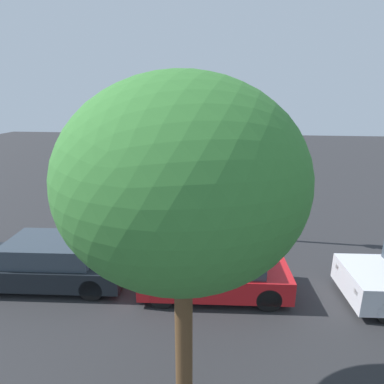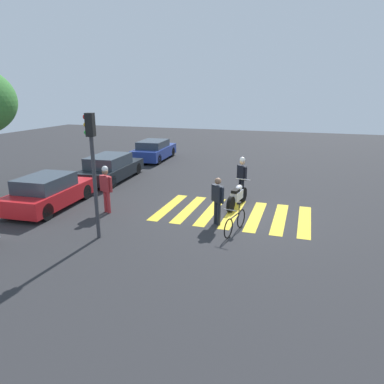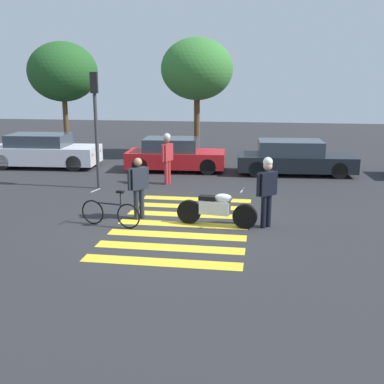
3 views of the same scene
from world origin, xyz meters
TOP-DOWN VIEW (x-y plane):
  - ground_plane at (0.00, 0.00)m, footprint 60.00×60.00m
  - police_motorcycle at (0.90, 0.01)m, footprint 2.16×0.64m
  - leaning_bicycle at (-1.85, -0.45)m, footprint 1.71×0.52m
  - officer_on_foot at (2.20, 0.09)m, footprint 0.54×0.50m
  - officer_by_motorcycle at (-1.28, 0.32)m, footprint 0.48×0.54m
  - pedestrian_bystander at (-1.39, 4.76)m, footprint 0.36×0.66m
  - crosswalk_stripes at (0.00, -0.00)m, footprint 3.49×5.85m
  - car_red_convertible at (-1.60, 7.33)m, footprint 4.18×2.05m
  - car_black_suv at (3.31, 7.37)m, footprint 4.78×2.15m
  - traffic_light_pole at (-3.67, 3.73)m, footprint 0.28×0.35m
  - street_tree_mid at (-1.19, 11.04)m, footprint 3.45×3.45m

SIDE VIEW (x-z plane):
  - ground_plane at x=0.00m, z-range 0.00..0.00m
  - crosswalk_stripes at x=0.00m, z-range 0.00..0.01m
  - leaning_bicycle at x=-1.85m, z-range -0.12..0.87m
  - police_motorcycle at x=0.90m, z-range -0.06..0.98m
  - car_black_suv at x=3.31m, z-range -0.03..1.34m
  - car_red_convertible at x=-1.60m, z-range -0.03..1.34m
  - officer_by_motorcycle at x=-1.28m, z-range 0.13..1.85m
  - officer_on_foot at x=2.20m, z-range 0.16..2.03m
  - pedestrian_bystander at x=-1.39m, z-range 0.16..2.04m
  - traffic_light_pole at x=-3.67m, z-range 0.70..4.72m
  - street_tree_mid at x=-1.19m, z-range 1.36..7.06m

